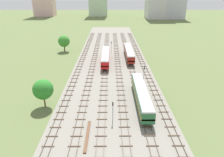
% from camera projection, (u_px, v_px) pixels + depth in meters
% --- Properties ---
extents(ground_plane, '(480.00, 480.00, 0.00)m').
position_uv_depth(ground_plane, '(112.00, 64.00, 85.05)').
color(ground_plane, '#5B6B3D').
extents(ballast_bed, '(28.39, 176.00, 0.01)m').
position_uv_depth(ballast_bed, '(112.00, 64.00, 85.04)').
color(ballast_bed, gray).
rests_on(ballast_bed, ground).
extents(track_far_left, '(2.40, 126.00, 0.29)m').
position_uv_depth(track_far_left, '(81.00, 63.00, 85.82)').
color(track_far_left, '#47382D').
rests_on(track_far_left, ground).
extents(track_left, '(2.40, 126.00, 0.29)m').
position_uv_depth(track_left, '(93.00, 63.00, 85.86)').
color(track_left, '#47382D').
rests_on(track_left, ground).
extents(track_centre_left, '(2.40, 126.00, 0.29)m').
position_uv_depth(track_centre_left, '(105.00, 62.00, 85.90)').
color(track_centre_left, '#47382D').
rests_on(track_centre_left, ground).
extents(track_centre, '(2.40, 126.00, 0.29)m').
position_uv_depth(track_centre, '(118.00, 62.00, 85.94)').
color(track_centre, '#47382D').
rests_on(track_centre, ground).
extents(track_centre_right, '(2.40, 126.00, 0.29)m').
position_uv_depth(track_centre_right, '(130.00, 62.00, 85.97)').
color(track_centre_right, '#47382D').
rests_on(track_centre_right, ground).
extents(track_right, '(2.40, 126.00, 0.29)m').
position_uv_depth(track_right, '(142.00, 62.00, 86.01)').
color(track_right, '#47382D').
rests_on(track_right, ground).
extents(passenger_coach_centre_right_nearest, '(2.96, 22.00, 3.80)m').
position_uv_depth(passenger_coach_centre_right_nearest, '(141.00, 94.00, 54.39)').
color(passenger_coach_centre_right_nearest, '#286638').
rests_on(passenger_coach_centre_right_nearest, ground).
extents(passenger_coach_centre_left_near, '(2.96, 22.00, 3.80)m').
position_uv_depth(passenger_coach_centre_left_near, '(105.00, 56.00, 85.20)').
color(passenger_coach_centre_left_near, red).
rests_on(passenger_coach_centre_left_near, ground).
extents(passenger_coach_centre_right_mid, '(2.96, 22.00, 3.80)m').
position_uv_depth(passenger_coach_centre_right_mid, '(129.00, 52.00, 90.64)').
color(passenger_coach_centre_right_mid, maroon).
rests_on(passenger_coach_centre_right_mid, ground).
extents(signal_post_nearest, '(0.28, 0.47, 4.95)m').
position_uv_depth(signal_post_nearest, '(111.00, 45.00, 99.89)').
color(signal_post_nearest, gray).
rests_on(signal_post_nearest, ground).
extents(signal_post_near, '(0.28, 0.47, 5.82)m').
position_uv_depth(signal_post_near, '(144.00, 73.00, 65.61)').
color(signal_post_near, gray).
rests_on(signal_post_near, ground).
extents(signal_post_mid, '(0.28, 0.47, 4.95)m').
position_uv_depth(signal_post_mid, '(113.00, 109.00, 46.68)').
color(signal_post_mid, gray).
rests_on(signal_post_mid, ground).
extents(lineside_tree_0, '(5.36, 5.36, 7.64)m').
position_uv_depth(lineside_tree_0, '(64.00, 41.00, 99.62)').
color(lineside_tree_0, '#4C331E').
rests_on(lineside_tree_0, ground).
extents(lineside_tree_1, '(4.96, 4.96, 7.32)m').
position_uv_depth(lineside_tree_1, '(43.00, 89.00, 51.87)').
color(lineside_tree_1, '#4C331E').
rests_on(lineside_tree_1, ground).
extents(spare_rail_bundle, '(0.60, 10.00, 0.24)m').
position_uv_depth(spare_rail_bundle, '(87.00, 136.00, 43.03)').
color(spare_rail_bundle, brown).
rests_on(spare_rail_bundle, ground).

